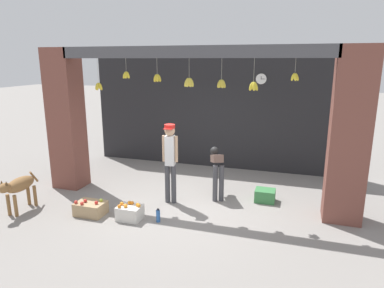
% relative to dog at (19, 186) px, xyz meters
% --- Properties ---
extents(ground_plane, '(60.00, 60.00, 0.00)m').
position_rel_dog_xyz_m(ground_plane, '(3.18, 1.29, -0.55)').
color(ground_plane, gray).
extents(shop_back_wall, '(7.54, 0.12, 3.34)m').
position_rel_dog_xyz_m(shop_back_wall, '(3.18, 4.23, 1.12)').
color(shop_back_wall, '#232326').
rests_on(shop_back_wall, ground_plane).
extents(shop_pillar_left, '(0.70, 0.60, 3.34)m').
position_rel_dog_xyz_m(shop_pillar_left, '(0.07, 1.59, 1.12)').
color(shop_pillar_left, brown).
rests_on(shop_pillar_left, ground_plane).
extents(shop_pillar_right, '(0.70, 0.60, 3.34)m').
position_rel_dog_xyz_m(shop_pillar_right, '(6.30, 1.59, 1.12)').
color(shop_pillar_right, brown).
rests_on(shop_pillar_right, ground_plane).
extents(storefront_awning, '(5.64, 0.29, 0.93)m').
position_rel_dog_xyz_m(storefront_awning, '(3.19, 1.41, 2.63)').
color(storefront_awning, '#4C4C51').
extents(dog, '(0.30, 1.04, 0.79)m').
position_rel_dog_xyz_m(dog, '(0.00, 0.00, 0.00)').
color(dog, olive).
rests_on(dog, ground_plane).
extents(shopkeeper, '(0.34, 0.30, 1.75)m').
position_rel_dog_xyz_m(shopkeeper, '(2.81, 1.35, 0.50)').
color(shopkeeper, '#424247').
rests_on(shopkeeper, ground_plane).
extents(worker_stooping, '(0.47, 0.80, 1.08)m').
position_rel_dog_xyz_m(worker_stooping, '(3.70, 1.96, 0.17)').
color(worker_stooping, '#424247').
rests_on(worker_stooping, ground_plane).
extents(fruit_crate_oranges, '(0.47, 0.37, 0.35)m').
position_rel_dog_xyz_m(fruit_crate_oranges, '(2.33, 0.33, -0.40)').
color(fruit_crate_oranges, silver).
rests_on(fruit_crate_oranges, ground_plane).
extents(fruit_crate_apples, '(0.58, 0.42, 0.33)m').
position_rel_dog_xyz_m(fruit_crate_apples, '(1.47, 0.29, -0.41)').
color(fruit_crate_apples, tan).
rests_on(fruit_crate_apples, ground_plane).
extents(produce_box_green, '(0.43, 0.36, 0.27)m').
position_rel_dog_xyz_m(produce_box_green, '(4.79, 2.03, -0.41)').
color(produce_box_green, '#387A42').
rests_on(produce_box_green, ground_plane).
extents(water_bottle, '(0.08, 0.08, 0.27)m').
position_rel_dog_xyz_m(water_bottle, '(2.91, 0.40, -0.42)').
color(water_bottle, '#2D60AD').
rests_on(water_bottle, ground_plane).
extents(wall_clock, '(0.30, 0.03, 0.30)m').
position_rel_dog_xyz_m(wall_clock, '(4.36, 4.16, 2.02)').
color(wall_clock, black).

